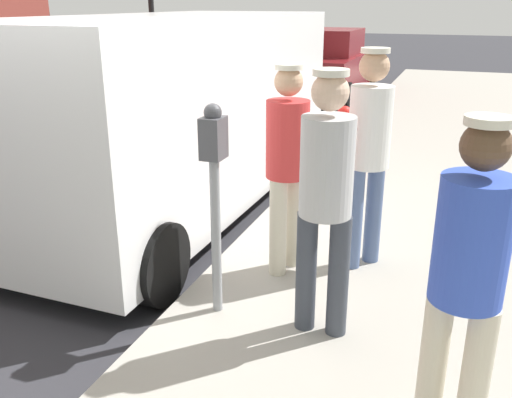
# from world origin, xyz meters

# --- Properties ---
(ground_plane) EXTENTS (80.00, 80.00, 0.00)m
(ground_plane) POSITION_xyz_m (0.00, 0.00, 0.00)
(ground_plane) COLOR #2D2D33
(parking_meter_near) EXTENTS (0.14, 0.18, 1.52)m
(parking_meter_near) POSITION_xyz_m (1.35, -0.11, 1.18)
(parking_meter_near) COLOR gray
(parking_meter_near) RESTS_ON sidewalk_slab
(pedestrian_in_gray) EXTENTS (0.36, 0.34, 1.77)m
(pedestrian_in_gray) POSITION_xyz_m (2.12, -0.10, 1.17)
(pedestrian_in_gray) COLOR #383D47
(pedestrian_in_gray) RESTS_ON sidewalk_slab
(pedestrian_in_white) EXTENTS (0.34, 0.34, 1.81)m
(pedestrian_in_white) POSITION_xyz_m (2.20, 1.02, 1.20)
(pedestrian_in_white) COLOR #4C608C
(pedestrian_in_white) RESTS_ON sidewalk_slab
(pedestrian_in_red) EXTENTS (0.34, 0.35, 1.70)m
(pedestrian_in_red) POSITION_xyz_m (1.61, 0.70, 1.12)
(pedestrian_in_red) COLOR beige
(pedestrian_in_red) RESTS_ON sidewalk_slab
(pedestrian_in_blue) EXTENTS (0.34, 0.34, 1.69)m
(pedestrian_in_blue) POSITION_xyz_m (2.98, -0.86, 1.12)
(pedestrian_in_blue) COLOR beige
(pedestrian_in_blue) RESTS_ON sidewalk_slab
(parked_van) EXTENTS (2.21, 5.24, 2.15)m
(parked_van) POSITION_xyz_m (-0.15, 2.15, 1.15)
(parked_van) COLOR white
(parked_van) RESTS_ON ground
(parked_sedan_ahead) EXTENTS (1.95, 4.40, 1.65)m
(parked_sedan_ahead) POSITION_xyz_m (-0.44, 10.57, 0.75)
(parked_sedan_ahead) COLOR maroon
(parked_sedan_ahead) RESTS_ON ground
(fire_hydrant) EXTENTS (0.24, 0.24, 0.86)m
(fire_hydrant) POSITION_xyz_m (1.45, 3.76, 0.57)
(fire_hydrant) COLOR red
(fire_hydrant) RESTS_ON sidewalk_slab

